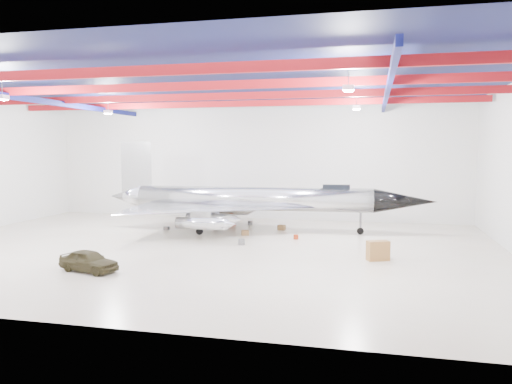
# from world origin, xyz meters

# --- Properties ---
(floor) EXTENTS (40.00, 40.00, 0.00)m
(floor) POSITION_xyz_m (0.00, 0.00, 0.00)
(floor) COLOR beige
(floor) RESTS_ON ground
(wall_back) EXTENTS (40.00, 0.00, 40.00)m
(wall_back) POSITION_xyz_m (0.00, 15.00, 5.50)
(wall_back) COLOR silver
(wall_back) RESTS_ON floor
(ceiling) EXTENTS (40.00, 40.00, 0.00)m
(ceiling) POSITION_xyz_m (0.00, 0.00, 11.00)
(ceiling) COLOR #0A0F38
(ceiling) RESTS_ON wall_back
(ceiling_structure) EXTENTS (39.50, 29.50, 1.08)m
(ceiling_structure) POSITION_xyz_m (0.00, 0.00, 10.32)
(ceiling_structure) COLOR maroon
(ceiling_structure) RESTS_ON ceiling
(jet_aircraft) EXTENTS (26.67, 15.99, 7.27)m
(jet_aircraft) POSITION_xyz_m (1.79, 7.59, 2.38)
(jet_aircraft) COLOR silver
(jet_aircraft) RESTS_ON floor
(jeep) EXTENTS (3.72, 2.19, 1.19)m
(jeep) POSITION_xyz_m (-3.76, -7.42, 0.59)
(jeep) COLOR #36301B
(jeep) RESTS_ON floor
(desk) EXTENTS (1.45, 1.12, 1.19)m
(desk) POSITION_xyz_m (11.64, -1.03, 0.59)
(desk) COLOR brown
(desk) RESTS_ON floor
(toolbox_red) EXTENTS (0.60, 0.55, 0.34)m
(toolbox_red) POSITION_xyz_m (-0.59, 9.87, 0.17)
(toolbox_red) COLOR #992B0F
(toolbox_red) RESTS_ON floor
(engine_drum) EXTENTS (0.56, 0.56, 0.41)m
(engine_drum) POSITION_xyz_m (2.43, 1.78, 0.21)
(engine_drum) COLOR #59595B
(engine_drum) RESTS_ON floor
(parts_bin) EXTENTS (0.68, 0.60, 0.40)m
(parts_bin) POSITION_xyz_m (3.99, 8.75, 0.20)
(parts_bin) COLOR olive
(parts_bin) RESTS_ON floor
(crate_small) EXTENTS (0.44, 0.37, 0.28)m
(crate_small) POSITION_xyz_m (-5.27, 6.58, 0.14)
(crate_small) COLOR #59595B
(crate_small) RESTS_ON floor
(tool_chest) EXTENTS (0.41, 0.41, 0.34)m
(tool_chest) POSITION_xyz_m (5.79, 4.81, 0.17)
(tool_chest) COLOR #992B0F
(tool_chest) RESTS_ON floor
(oil_barrel) EXTENTS (0.67, 0.61, 0.39)m
(oil_barrel) POSITION_xyz_m (1.69, 5.60, 0.20)
(oil_barrel) COLOR olive
(oil_barrel) RESTS_ON floor
(spares_box) EXTENTS (0.43, 0.43, 0.39)m
(spares_box) POSITION_xyz_m (0.84, 10.68, 0.19)
(spares_box) COLOR #59595B
(spares_box) RESTS_ON floor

